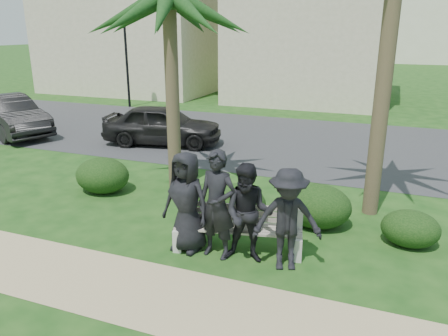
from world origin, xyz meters
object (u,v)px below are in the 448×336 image
Objects in this scene: man_a at (186,202)px; man_d at (287,220)px; man_c at (248,214)px; car_a at (162,125)px; palm_left at (169,1)px; park_bench at (238,232)px; man_b at (217,205)px; street_lamp at (126,46)px; car_b at (8,116)px.

man_a reaches higher than man_d.
man_c is 8.19m from car_a.
palm_left is 1.35× the size of car_a.
park_bench is at bearing 144.28° from man_d.
man_d is at bearing 8.57° from man_b.
man_a reaches higher than park_bench.
street_lamp is at bearing 117.75° from park_bench.
street_lamp reaches higher than man_c.
street_lamp is at bearing 134.59° from man_a.
street_lamp reaches higher than man_d.
man_c is 12.39m from car_b.
car_a is at bearing 120.70° from man_c.
car_b is at bearing 86.68° from car_a.
car_b is (-0.79, -6.76, -2.22)m from street_lamp.
street_lamp reaches higher than car_b.
man_b reaches higher than car_a.
man_d is at bearing -48.42° from street_lamp.
car_a is (-3.99, 6.39, -0.23)m from man_a.
man_d is (0.66, -0.00, 0.00)m from man_c.
man_b is (-0.28, -0.31, 0.60)m from park_bench.
man_a is 0.59m from man_b.
man_a is 0.41× the size of car_b.
palm_left is (-2.54, 2.51, 4.00)m from park_bench.
man_c is 5.28m from palm_left.
man_d is (0.93, -0.28, 0.51)m from park_bench.
street_lamp is at bearing 29.81° from car_a.
man_a reaches higher than car_a.
car_a is at bearing 132.86° from man_b.
man_b is 11.92m from car_b.
man_c is at bearing -50.18° from street_lamp.
street_lamp is 1.09× the size of car_a.
car_b reaches higher than park_bench.
man_b is (9.74, -12.36, -1.99)m from street_lamp.
palm_left is 1.22× the size of car_b.
man_d is 12.98m from car_b.
car_b reaches higher than car_a.
man_a is at bearing -53.43° from street_lamp.
palm_left reaches higher than park_bench.
park_bench is 1.23× the size of man_b.
street_lamp is at bearing 112.76° from man_d.
man_b is at bearing -51.77° from street_lamp.
man_c is (0.54, 0.03, -0.09)m from man_b.
palm_left is at bearing -85.93° from car_b.
park_bench is 1.36× the size of man_d.
palm_left is 5.65m from car_a.
street_lamp reaches higher than car_a.
car_b is (-9.93, 5.57, -0.18)m from man_a.
man_d reaches higher than man_c.
park_bench is 0.44× the size of palm_left.
man_b reaches higher than man_a.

